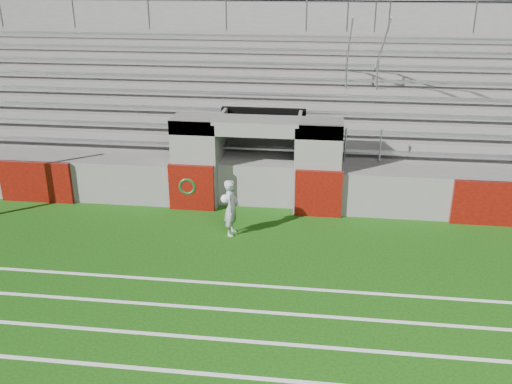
# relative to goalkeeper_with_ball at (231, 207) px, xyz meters

# --- Properties ---
(ground) EXTENTS (90.00, 90.00, 0.00)m
(ground) POSITION_rel_goalkeeper_with_ball_xyz_m (0.41, -1.50, -0.76)
(ground) COLOR #15450B
(ground) RESTS_ON ground
(stadium_structure) EXTENTS (26.00, 8.48, 5.42)m
(stadium_structure) POSITION_rel_goalkeeper_with_ball_xyz_m (0.41, 6.47, 0.73)
(stadium_structure) COLOR slate
(stadium_structure) RESTS_ON ground
(goalkeeper_with_ball) EXTENTS (0.46, 0.58, 1.51)m
(goalkeeper_with_ball) POSITION_rel_goalkeeper_with_ball_xyz_m (0.00, 0.00, 0.00)
(goalkeeper_with_ball) COLOR #A2A6AB
(goalkeeper_with_ball) RESTS_ON ground
(hose_coil) EXTENTS (0.53, 0.15, 0.53)m
(hose_coil) POSITION_rel_goalkeeper_with_ball_xyz_m (-1.50, 1.43, -0.04)
(hose_coil) COLOR #0D4217
(hose_coil) RESTS_ON ground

